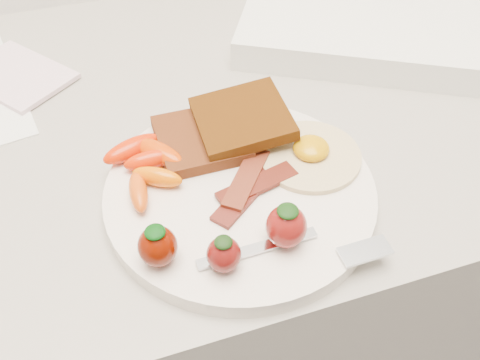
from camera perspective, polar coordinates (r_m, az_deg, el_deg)
name	(u,v)px	position (r m, az deg, el deg)	size (l,w,h in m)	color
counter	(209,302)	(1.00, -3.32, -12.85)	(2.00, 0.60, 0.90)	gray
plate	(240,193)	(0.54, 0.00, -1.40)	(0.27, 0.27, 0.02)	white
toast_lower	(201,139)	(0.57, -4.14, 4.38)	(0.09, 0.09, 0.01)	#421505
toast_upper	(242,118)	(0.57, 0.21, 6.59)	(0.10, 0.10, 0.01)	#311504
fried_egg	(310,154)	(0.56, 7.50, 2.80)	(0.11, 0.11, 0.02)	beige
bacon_strips	(249,186)	(0.52, 0.99, -0.65)	(0.10, 0.09, 0.01)	#4A100B
baby_carrots	(147,162)	(0.55, -9.92, 1.86)	(0.09, 0.11, 0.02)	red
strawberries	(228,239)	(0.46, -1.31, -6.31)	(0.15, 0.06, 0.05)	#570D00
fork	(306,249)	(0.48, 7.10, -7.36)	(0.17, 0.05, 0.00)	silver
notepad	(16,75)	(0.75, -22.79, 10.27)	(0.09, 0.14, 0.01)	silver
appliance	(366,17)	(0.81, 13.34, 16.54)	(0.34, 0.27, 0.04)	white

